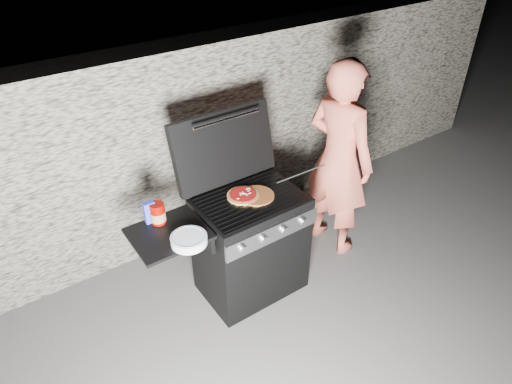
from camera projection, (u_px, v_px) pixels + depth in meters
ground at (251, 285)px, 3.90m from camera, size 50.00×50.00×0.00m
stone_wall at (185, 144)px, 4.10m from camera, size 8.00×0.35×1.80m
gas_grill at (224, 257)px, 3.53m from camera, size 1.34×0.79×0.91m
pizza_topped at (243, 195)px, 3.40m from camera, size 0.30×0.30×0.03m
pizza_plain at (257, 196)px, 3.40m from camera, size 0.31×0.31×0.01m
sauce_jar at (158, 213)px, 3.12m from camera, size 0.12×0.12×0.16m
blue_carton at (150, 212)px, 3.13m from camera, size 0.08×0.05×0.16m
plate_stack at (189, 240)px, 2.97m from camera, size 0.31×0.31×0.06m
person at (339, 160)px, 3.89m from camera, size 0.52×0.71×1.78m
tongs at (301, 174)px, 3.59m from camera, size 0.41×0.11×0.08m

